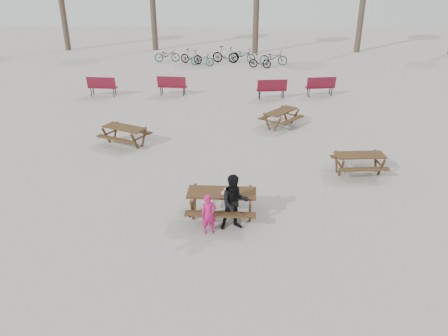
# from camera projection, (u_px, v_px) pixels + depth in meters

# --- Properties ---
(ground) EXTENTS (80.00, 80.00, 0.00)m
(ground) POSITION_uv_depth(u_px,v_px,m) (222.00, 217.00, 11.74)
(ground) COLOR gray
(ground) RESTS_ON ground
(main_picnic_table) EXTENTS (1.80, 1.45, 0.78)m
(main_picnic_table) POSITION_uv_depth(u_px,v_px,m) (222.00, 198.00, 11.50)
(main_picnic_table) COLOR #341F12
(main_picnic_table) RESTS_ON ground
(food_tray) EXTENTS (0.18, 0.11, 0.03)m
(food_tray) POSITION_uv_depth(u_px,v_px,m) (225.00, 193.00, 11.32)
(food_tray) COLOR white
(food_tray) RESTS_ON main_picnic_table
(bread_roll) EXTENTS (0.14, 0.06, 0.05)m
(bread_roll) POSITION_uv_depth(u_px,v_px,m) (225.00, 192.00, 11.30)
(bread_roll) COLOR tan
(bread_roll) RESTS_ON food_tray
(soda_bottle) EXTENTS (0.07, 0.07, 0.17)m
(soda_bottle) POSITION_uv_depth(u_px,v_px,m) (225.00, 191.00, 11.28)
(soda_bottle) COLOR silver
(soda_bottle) RESTS_ON main_picnic_table
(child) EXTENTS (0.44, 0.35, 1.06)m
(child) POSITION_uv_depth(u_px,v_px,m) (209.00, 215.00, 10.84)
(child) COLOR #BE1765
(child) RESTS_ON ground
(adult) EXTENTS (0.85, 0.73, 1.50)m
(adult) POSITION_uv_depth(u_px,v_px,m) (234.00, 203.00, 10.95)
(adult) COLOR black
(adult) RESTS_ON ground
(picnic_table_east) EXTENTS (1.70, 1.43, 0.67)m
(picnic_table_east) POSITION_uv_depth(u_px,v_px,m) (359.00, 164.00, 14.08)
(picnic_table_east) COLOR #341F12
(picnic_table_east) RESTS_ON ground
(picnic_table_north) EXTENTS (2.01, 1.85, 0.70)m
(picnic_table_north) POSITION_uv_depth(u_px,v_px,m) (125.00, 136.00, 16.39)
(picnic_table_north) COLOR #341F12
(picnic_table_north) RESTS_ON ground
(picnic_table_far) EXTENTS (1.98, 2.04, 0.69)m
(picnic_table_far) POSITION_uv_depth(u_px,v_px,m) (281.00, 118.00, 18.27)
(picnic_table_far) COLOR #341F12
(picnic_table_far) RESTS_ON ground
(park_bench_row) EXTENTS (12.80, 1.42, 1.03)m
(park_bench_row) POSITION_uv_depth(u_px,v_px,m) (216.00, 87.00, 22.41)
(park_bench_row) COLOR maroon
(park_bench_row) RESTS_ON ground
(bicycle_row) EXTENTS (9.29, 2.96, 1.11)m
(bicycle_row) POSITION_uv_depth(u_px,v_px,m) (224.00, 57.00, 29.99)
(bicycle_row) COLOR black
(bicycle_row) RESTS_ON ground
(fallen_leaves) EXTENTS (11.00, 11.00, 0.01)m
(fallen_leaves) POSITION_uv_depth(u_px,v_px,m) (242.00, 177.00, 13.98)
(fallen_leaves) COLOR gold
(fallen_leaves) RESTS_ON ground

